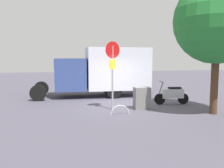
{
  "coord_description": "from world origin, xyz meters",
  "views": [
    {
      "loc": [
        3.54,
        11.23,
        2.38
      ],
      "look_at": [
        0.9,
        0.01,
        1.12
      ],
      "focal_mm": 38.22,
      "sensor_mm": 36.0,
      "label": 1
    }
  ],
  "objects": [
    {
      "name": "ground_plane",
      "position": [
        0.0,
        0.0,
        0.0
      ],
      "size": [
        60.0,
        60.0,
        0.0
      ],
      "primitive_type": "plane",
      "color": "#4A4654"
    },
    {
      "name": "bike_rack_hoop",
      "position": [
        0.97,
        1.78,
        0.0
      ],
      "size": [
        0.85,
        0.12,
        0.85
      ],
      "primitive_type": "torus",
      "rotation": [
        1.57,
        0.0,
        0.09
      ],
      "color": "#B7B7BC",
      "rests_on": "ground"
    },
    {
      "name": "stop_sign",
      "position": [
        1.04,
        0.72,
        2.08
      ],
      "size": [
        0.71,
        0.33,
        3.12
      ],
      "color": "#9E9EA3",
      "rests_on": "ground"
    },
    {
      "name": "utility_cabinet",
      "position": [
        -0.34,
        0.87,
        0.51
      ],
      "size": [
        0.75,
        0.46,
        1.02
      ],
      "primitive_type": "cube",
      "rotation": [
        0.0,
        0.0,
        -0.02
      ],
      "color": "slate",
      "rests_on": "ground"
    },
    {
      "name": "street_tree",
      "position": [
        -2.97,
        2.49,
        3.9
      ],
      "size": [
        3.58,
        3.58,
        5.71
      ],
      "color": "#47301E",
      "rests_on": "ground"
    },
    {
      "name": "motorcycle",
      "position": [
        -2.26,
        0.14,
        0.52
      ],
      "size": [
        1.81,
        0.58,
        1.2
      ],
      "rotation": [
        0.0,
        0.0,
        -0.13
      ],
      "color": "black",
      "rests_on": "ground"
    },
    {
      "name": "box_truck_near",
      "position": [
        0.73,
        -3.25,
        1.64
      ],
      "size": [
        7.13,
        2.41,
        3.0
      ],
      "rotation": [
        0.0,
        0.0,
        -0.03
      ],
      "color": "black",
      "rests_on": "ground"
    }
  ]
}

